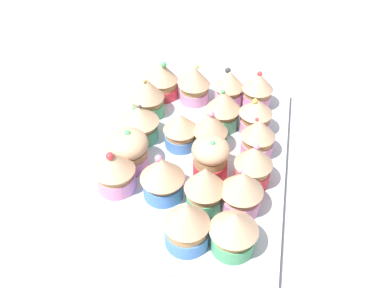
{
  "coord_description": "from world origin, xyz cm",
  "views": [
    {
      "loc": [
        -51.83,
        -10.53,
        51.17
      ],
      "look_at": [
        0.0,
        0.0,
        4.2
      ],
      "focal_mm": 40.71,
      "sensor_mm": 36.0,
      "label": 1
    }
  ],
  "objects": [
    {
      "name": "cupcake_1",
      "position": [
        -9.29,
        -9.13,
        5.12
      ],
      "size": [
        6.35,
        6.35,
        7.63
      ],
      "color": "pink",
      "rests_on": "baking_tray"
    },
    {
      "name": "cupcake_6",
      "position": [
        -16.66,
        -2.68,
        5.26
      ],
      "size": [
        6.34,
        6.34,
        7.95
      ],
      "color": "#477AC6",
      "rests_on": "baking_tray"
    },
    {
      "name": "baking_tray",
      "position": [
        0.0,
        0.0,
        0.6
      ],
      "size": [
        43.77,
        30.95,
        1.2
      ],
      "color": "silver",
      "rests_on": "ground_plane"
    },
    {
      "name": "cupcake_7",
      "position": [
        -9.83,
        -3.9,
        5.29
      ],
      "size": [
        6.05,
        6.05,
        7.72
      ],
      "color": "#4C9E6B",
      "rests_on": "baking_tray"
    },
    {
      "name": "cupcake_14",
      "position": [
        16.07,
        2.83,
        5.07
      ],
      "size": [
        6.09,
        6.09,
        7.64
      ],
      "color": "pink",
      "rests_on": "baking_tray"
    },
    {
      "name": "cupcake_2",
      "position": [
        -3.66,
        -10.26,
        5.12
      ],
      "size": [
        5.95,
        5.95,
        7.75
      ],
      "color": "#D1333D",
      "rests_on": "baking_tray"
    },
    {
      "name": "cupcake_12",
      "position": [
        -8.88,
        2.65,
        5.14
      ],
      "size": [
        6.72,
        6.72,
        7.82
      ],
      "color": "#477AC6",
      "rests_on": "baking_tray"
    },
    {
      "name": "cupcake_0",
      "position": [
        -16.33,
        -8.91,
        4.85
      ],
      "size": [
        6.63,
        6.63,
        6.91
      ],
      "color": "#4C9E6B",
      "rests_on": "baking_tray"
    },
    {
      "name": "cupcake_5",
      "position": [
        16.54,
        -9.12,
        5.0
      ],
      "size": [
        5.77,
        5.77,
        7.56
      ],
      "color": "pink",
      "rests_on": "baking_tray"
    },
    {
      "name": "cupcake_17",
      "position": [
        3.23,
        9.71,
        4.63
      ],
      "size": [
        6.6,
        6.6,
        6.77
      ],
      "color": "#4C9E6B",
      "rests_on": "baking_tray"
    },
    {
      "name": "cupcake_11",
      "position": [
        16.61,
        -3.75,
        4.86
      ],
      "size": [
        5.66,
        5.66,
        7.39
      ],
      "color": "pink",
      "rests_on": "baking_tray"
    },
    {
      "name": "cupcake_15",
      "position": [
        -8.86,
        10.07,
        4.9
      ],
      "size": [
        6.3,
        6.3,
        7.55
      ],
      "color": "pink",
      "rests_on": "baking_tray"
    },
    {
      "name": "cupcake_8",
      "position": [
        -3.25,
        -3.58,
        4.96
      ],
      "size": [
        5.93,
        5.93,
        7.48
      ],
      "color": "#D1333D",
      "rests_on": "baking_tray"
    },
    {
      "name": "cupcake_9",
      "position": [
        2.97,
        -2.53,
        5.06
      ],
      "size": [
        5.81,
        5.81,
        7.85
      ],
      "color": "#4C9E6B",
      "rests_on": "baking_tray"
    },
    {
      "name": "cupcake_10",
      "position": [
        9.21,
        -3.71,
        5.22
      ],
      "size": [
        6.18,
        6.18,
        7.94
      ],
      "color": "#4C9E6B",
      "rests_on": "baking_tray"
    },
    {
      "name": "cupcake_3",
      "position": [
        3.21,
        -10.37,
        4.8
      ],
      "size": [
        5.65,
        5.65,
        7.22
      ],
      "color": "pink",
      "rests_on": "baking_tray"
    },
    {
      "name": "ground_plane",
      "position": [
        0.0,
        0.0,
        -1.5
      ],
      "size": [
        180.0,
        180.0,
        3.0
      ],
      "primitive_type": "cube",
      "color": "#9E9EA3"
    },
    {
      "name": "cupcake_19",
      "position": [
        16.45,
        9.23,
        4.95
      ],
      "size": [
        6.16,
        6.16,
        7.79
      ],
      "color": "#D1333D",
      "rests_on": "baking_tray"
    },
    {
      "name": "cupcake_4",
      "position": [
        8.94,
        -9.46,
        4.82
      ],
      "size": [
        5.83,
        5.83,
        7.2
      ],
      "color": "pink",
      "rests_on": "baking_tray"
    },
    {
      "name": "cupcake_13",
      "position": [
        2.74,
        2.52,
        4.6
      ],
      "size": [
        5.85,
        5.85,
        6.57
      ],
      "color": "#477AC6",
      "rests_on": "baking_tray"
    },
    {
      "name": "cupcake_18",
      "position": [
        10.24,
        10.36,
        5.06
      ],
      "size": [
        6.14,
        6.14,
        7.75
      ],
      "color": "#4C9E6B",
      "rests_on": "baking_tray"
    },
    {
      "name": "cupcake_16",
      "position": [
        -3.86,
        9.58,
        4.7
      ],
      "size": [
        6.62,
        6.62,
        7.19
      ],
      "color": "pink",
      "rests_on": "baking_tray"
    }
  ]
}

